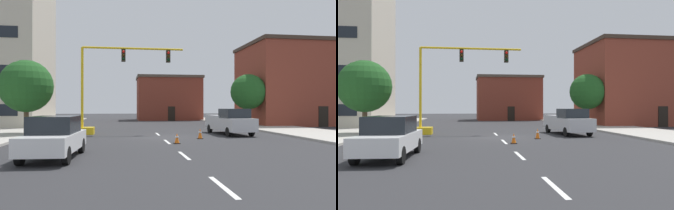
{
  "view_description": "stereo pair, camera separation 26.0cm",
  "coord_description": "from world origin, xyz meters",
  "views": [
    {
      "loc": [
        -2.61,
        -22.2,
        2.12
      ],
      "look_at": [
        0.8,
        2.42,
        2.27
      ],
      "focal_mm": 34.1,
      "sensor_mm": 36.0,
      "label": 1
    },
    {
      "loc": [
        -2.35,
        -22.23,
        2.12
      ],
      "look_at": [
        0.8,
        2.42,
        2.27
      ],
      "focal_mm": 34.1,
      "sensor_mm": 36.0,
      "label": 2
    }
  ],
  "objects": [
    {
      "name": "sidewalk_right",
      "position": [
        12.12,
        8.0,
        0.07
      ],
      "size": [
        6.0,
        56.0,
        0.14
      ],
      "primitive_type": "cube",
      "color": "#B2ADA3",
      "rests_on": "ground_plane"
    },
    {
      "name": "sedan_white_near_left",
      "position": [
        -5.45,
        -8.51,
        0.89
      ],
      "size": [
        2.06,
        4.58,
        1.74
      ],
      "color": "white",
      "rests_on": "ground_plane"
    },
    {
      "name": "lane_stripe_seg_0",
      "position": [
        0.0,
        -14.0,
        0.0
      ],
      "size": [
        0.16,
        2.4,
        0.01
      ],
      "primitive_type": "cube",
      "color": "silver",
      "rests_on": "ground_plane"
    },
    {
      "name": "pickup_truck_silver",
      "position": [
        5.52,
        1.59,
        0.97
      ],
      "size": [
        2.52,
        5.57,
        1.99
      ],
      "color": "#BCBCC1",
      "rests_on": "ground_plane"
    },
    {
      "name": "lane_stripe_seg_1",
      "position": [
        0.0,
        -8.5,
        0.0
      ],
      "size": [
        0.16,
        2.4,
        0.01
      ],
      "primitive_type": "cube",
      "color": "silver",
      "rests_on": "ground_plane"
    },
    {
      "name": "traffic_cone_roadside_b",
      "position": [
        2.42,
        -1.49,
        0.34
      ],
      "size": [
        0.36,
        0.36,
        0.7
      ],
      "color": "black",
      "rests_on": "ground_plane"
    },
    {
      "name": "sidewalk_left",
      "position": [
        -12.12,
        8.0,
        0.07
      ],
      "size": [
        6.0,
        56.0,
        0.14
      ],
      "primitive_type": "cube",
      "color": "#B2ADA3",
      "rests_on": "ground_plane"
    },
    {
      "name": "tree_right_mid",
      "position": [
        10.66,
        10.56,
        3.75
      ],
      "size": [
        3.79,
        3.79,
        5.66
      ],
      "color": "brown",
      "rests_on": "ground_plane"
    },
    {
      "name": "ground_plane",
      "position": [
        0.0,
        0.0,
        0.0
      ],
      "size": [
        160.0,
        160.0,
        0.0
      ],
      "primitive_type": "plane",
      "color": "#2D2D30"
    },
    {
      "name": "building_row_right",
      "position": [
        18.43,
        13.86,
        4.85
      ],
      "size": [
        13.19,
        9.8,
        9.67
      ],
      "color": "brown",
      "rests_on": "ground_plane"
    },
    {
      "name": "lane_stripe_seg_2",
      "position": [
        0.0,
        -3.0,
        0.0
      ],
      "size": [
        0.16,
        2.4,
        0.01
      ],
      "primitive_type": "cube",
      "color": "silver",
      "rests_on": "ground_plane"
    },
    {
      "name": "building_brick_center",
      "position": [
        4.63,
        29.67,
        3.56
      ],
      "size": [
        10.37,
        7.43,
        7.1
      ],
      "color": "brown",
      "rests_on": "ground_plane"
    },
    {
      "name": "traffic_cone_roadside_a",
      "position": [
        0.43,
        -4.03,
        0.3
      ],
      "size": [
        0.36,
        0.36,
        0.62
      ],
      "color": "black",
      "rests_on": "ground_plane"
    },
    {
      "name": "lane_stripe_seg_3",
      "position": [
        0.0,
        2.5,
        0.0
      ],
      "size": [
        0.16,
        2.4,
        0.01
      ],
      "primitive_type": "cube",
      "color": "silver",
      "rests_on": "ground_plane"
    },
    {
      "name": "traffic_signal_gantry",
      "position": [
        -4.69,
        3.1,
        2.23
      ],
      "size": [
        8.8,
        1.2,
        6.83
      ],
      "color": "yellow",
      "rests_on": "ground_plane"
    },
    {
      "name": "tree_left_near",
      "position": [
        -9.84,
        2.85,
        3.67
      ],
      "size": [
        3.92,
        3.92,
        5.64
      ],
      "color": "brown",
      "rests_on": "ground_plane"
    }
  ]
}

